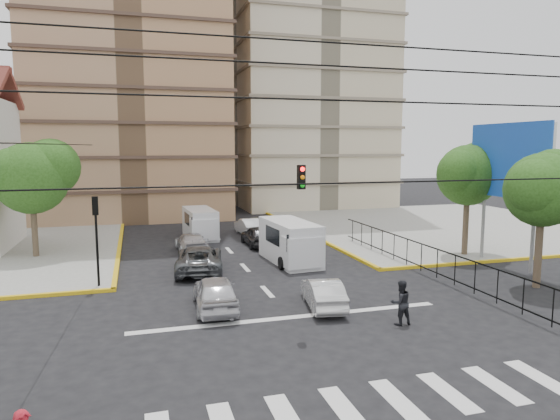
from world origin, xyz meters
name	(u,v)px	position (x,y,z in m)	size (l,w,h in m)	color
ground	(300,328)	(0.00, 0.00, 0.00)	(160.00, 160.00, 0.00)	black
sidewalk_ne	(444,225)	(20.00, 20.00, 0.07)	(26.00, 26.00, 0.15)	gray
crosswalk_stripes	(371,404)	(0.00, -6.00, 0.01)	(12.00, 2.40, 0.01)	silver
stop_line	(291,317)	(0.00, 1.20, 0.01)	(13.00, 0.40, 0.01)	silver
park_fence	(436,280)	(9.00, 4.50, 0.00)	(0.10, 22.50, 1.66)	black
billboard	(509,163)	(14.45, 6.00, 6.00)	(0.36, 6.20, 8.10)	slate
tree_park_a	(544,186)	(13.08, 2.01, 5.01)	(4.41, 3.60, 6.83)	#473828
tree_park_c	(469,172)	(14.09, 9.01, 5.34)	(4.65, 3.80, 7.25)	#473828
tree_tudor	(33,175)	(-11.90, 16.01, 5.22)	(5.39, 4.40, 7.43)	#473828
traffic_light_nw	(96,226)	(-7.80, 7.80, 3.11)	(0.28, 0.22, 4.40)	black
traffic_light_hanging	(321,178)	(0.00, -2.04, 5.90)	(18.00, 9.12, 0.92)	black
van_right_lane	(291,243)	(2.91, 10.37, 1.21)	(2.55, 5.65, 2.48)	silver
van_left_lane	(200,224)	(-1.27, 20.03, 1.08)	(2.24, 5.04, 2.22)	silver
car_silver_front_left	(215,292)	(-2.79, 3.10, 0.74)	(1.75, 4.36, 1.49)	silver
car_white_front_right	(323,293)	(1.73, 2.07, 0.64)	(1.35, 3.88, 1.28)	silver
car_grey_mid_left	(199,259)	(-2.64, 9.78, 0.74)	(2.46, 5.33, 1.48)	#575A5E
car_silver_rear_left	(191,242)	(-2.50, 15.17, 0.64)	(1.80, 4.44, 1.29)	silver
car_darkgrey_mid_right	(258,236)	(2.21, 15.99, 0.72)	(1.70, 4.24, 1.44)	#28272A
car_white_rear_right	(248,226)	(2.59, 20.61, 0.66)	(1.40, 4.01, 1.32)	white
pedestrian_crosswalk	(401,302)	(3.86, -0.76, 0.89)	(0.86, 0.67, 1.77)	black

